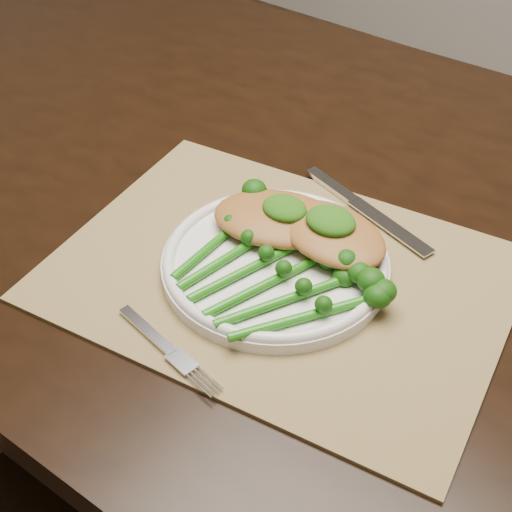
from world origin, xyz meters
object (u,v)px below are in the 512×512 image
Objects in this scene: chicken_fillet_left at (277,218)px; broccolini_bundle at (257,276)px; dinner_plate at (275,262)px; placemat at (280,275)px; dining_table at (294,383)px.

chicken_fillet_left is 0.09m from broccolini_bundle.
placemat is at bearing -16.12° from dinner_plate.
dining_table is at bearing 81.70° from chicken_fillet_left.
broccolini_bundle is at bearing -82.81° from dinner_plate.
chicken_fillet_left is at bearing 125.19° from dinner_plate.
placemat is 0.02m from dinner_plate.
chicken_fillet_left reaches higher than placemat.
chicken_fillet_left is (-0.04, 0.05, 0.03)m from placemat.
broccolini_bundle reaches higher than placemat.
placemat is 2.11× the size of broccolini_bundle.
dinner_plate is at bearing 154.73° from placemat.
placemat is 0.07m from chicken_fillet_left.
dining_table is at bearing 112.44° from dinner_plate.
dinner_plate is (0.06, -0.14, 0.39)m from dining_table.
dining_table is 0.42m from dinner_plate.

